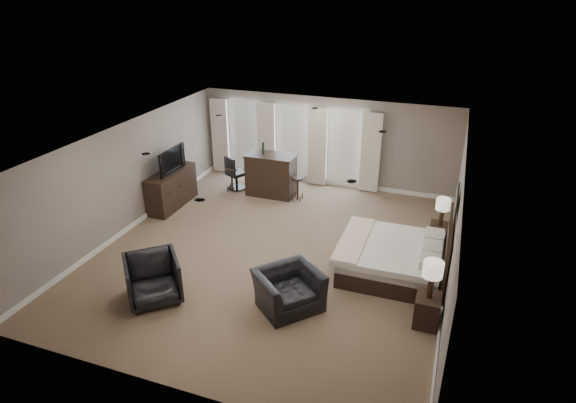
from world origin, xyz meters
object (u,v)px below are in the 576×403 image
(bed, at_px, (391,244))
(armchair_near, at_px, (289,284))
(nightstand_far, at_px, (438,236))
(armchair_far, at_px, (153,277))
(bar_stool_right, at_px, (298,189))
(dresser, at_px, (172,189))
(bar_stool_left, at_px, (232,180))
(nightstand_near, at_px, (427,310))
(bar_counter, at_px, (271,175))
(lamp_near, at_px, (432,280))
(desk_chair, at_px, (236,172))
(tv, at_px, (169,169))
(lamp_far, at_px, (442,212))

(bed, xyz_separation_m, armchair_near, (-1.59, -1.80, -0.17))
(bed, height_order, nightstand_far, bed)
(armchair_far, height_order, bar_stool_right, armchair_far)
(dresser, height_order, bar_stool_left, dresser)
(nightstand_near, relative_size, bar_stool_right, 0.85)
(bed, relative_size, bar_counter, 1.53)
(bed, distance_m, bar_stool_left, 5.66)
(lamp_near, bearing_deg, nightstand_near, 0.00)
(lamp_near, bearing_deg, bar_counter, 137.20)
(desk_chair, bearing_deg, lamp_near, 170.67)
(nightstand_near, xyz_separation_m, tv, (-6.92, 2.75, 0.78))
(bar_counter, distance_m, desk_chair, 1.12)
(bar_counter, bearing_deg, bar_stool_right, -6.30)
(armchair_far, bearing_deg, desk_chair, 57.28)
(tv, height_order, desk_chair, tv)
(lamp_near, height_order, lamp_far, lamp_near)
(tv, bearing_deg, nightstand_near, -111.66)
(bed, xyz_separation_m, lamp_near, (0.89, -1.45, 0.26))
(lamp_far, height_order, armchair_far, lamp_far)
(bed, relative_size, dresser, 1.24)
(dresser, relative_size, bar_stool_right, 2.54)
(bed, xyz_separation_m, armchair_far, (-4.08, -2.47, -0.17))
(nightstand_near, distance_m, armchair_far, 5.08)
(desk_chair, bearing_deg, bar_stool_left, 107.10)
(armchair_far, relative_size, bar_counter, 0.72)
(bar_stool_right, bearing_deg, armchair_far, -102.00)
(nightstand_far, xyz_separation_m, bar_stool_left, (-5.84, 1.28, 0.08))
(nightstand_far, height_order, bar_stool_left, bar_stool_left)
(tv, height_order, bar_counter, bar_counter)
(dresser, xyz_separation_m, bar_counter, (2.24, 1.59, 0.11))
(nightstand_near, xyz_separation_m, lamp_near, (0.00, 0.00, 0.64))
(bar_counter, bearing_deg, bar_stool_left, -172.33)
(bed, relative_size, nightstand_far, 3.80)
(bar_counter, xyz_separation_m, desk_chair, (-1.11, 0.06, -0.10))
(desk_chair, bearing_deg, armchair_far, 126.49)
(bed, bearing_deg, nightstand_far, 58.46)
(armchair_far, relative_size, bar_stool_left, 1.39)
(bar_stool_right, bearing_deg, lamp_near, -47.76)
(armchair_near, bearing_deg, bar_stool_right, 58.60)
(armchair_far, bearing_deg, armchair_near, -26.41)
(lamp_far, bearing_deg, lamp_near, -90.00)
(nightstand_far, relative_size, bar_stool_right, 0.83)
(tv, height_order, armchair_near, tv)
(bar_counter, bearing_deg, lamp_far, -17.05)
(bed, relative_size, lamp_near, 2.96)
(nightstand_near, bearing_deg, lamp_near, 0.00)
(bed, distance_m, tv, 6.18)
(nightstand_far, relative_size, desk_chair, 0.55)
(bed, xyz_separation_m, nightstand_far, (0.89, 1.45, -0.39))
(bed, height_order, armchair_far, bed)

